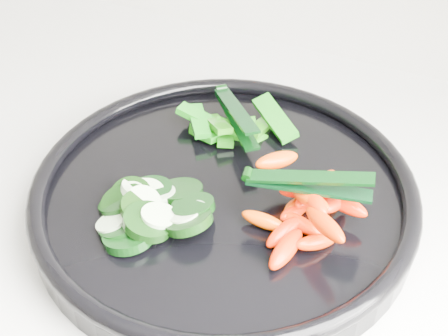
% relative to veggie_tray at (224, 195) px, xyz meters
% --- Properties ---
extents(veggie_tray, '(0.42, 0.42, 0.04)m').
position_rel_veggie_tray_xyz_m(veggie_tray, '(0.00, 0.00, 0.00)').
color(veggie_tray, black).
rests_on(veggie_tray, counter).
extents(cucumber_pile, '(0.13, 0.13, 0.04)m').
position_rel_veggie_tray_xyz_m(cucumber_pile, '(-0.05, -0.06, 0.01)').
color(cucumber_pile, black).
rests_on(cucumber_pile, veggie_tray).
extents(carrot_pile, '(0.12, 0.14, 0.05)m').
position_rel_veggie_tray_xyz_m(carrot_pile, '(0.09, -0.00, 0.02)').
color(carrot_pile, '#EA2800').
rests_on(carrot_pile, veggie_tray).
extents(pepper_pile, '(0.13, 0.10, 0.03)m').
position_rel_veggie_tray_xyz_m(pepper_pile, '(-0.03, 0.09, 0.01)').
color(pepper_pile, '#1A740B').
rests_on(pepper_pile, veggie_tray).
extents(tong_carrot, '(0.11, 0.04, 0.02)m').
position_rel_veggie_tray_xyz_m(tong_carrot, '(0.08, -0.01, 0.05)').
color(tong_carrot, black).
rests_on(tong_carrot, carrot_pile).
extents(tong_pepper, '(0.09, 0.09, 0.02)m').
position_rel_veggie_tray_xyz_m(tong_pepper, '(-0.03, 0.09, 0.03)').
color(tong_pepper, black).
rests_on(tong_pepper, pepper_pile).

